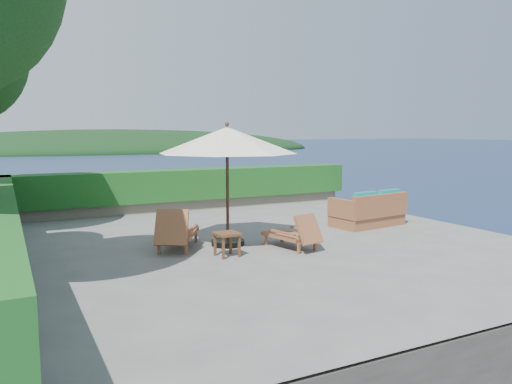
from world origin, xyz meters
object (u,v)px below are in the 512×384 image
lounge_right (294,234)px  wicker_loveseat (369,212)px  lounge_left (177,232)px  patio_umbrella (227,142)px  side_table (227,237)px

lounge_right → wicker_loveseat: 3.57m
lounge_left → wicker_loveseat: size_ratio=0.83×
patio_umbrella → wicker_loveseat: 4.90m
patio_umbrella → side_table: 2.22m
lounge_right → side_table: size_ratio=2.96×
lounge_left → side_table: (0.75, -1.05, 0.01)m
lounge_left → wicker_loveseat: 5.65m
lounge_right → wicker_loveseat: size_ratio=0.70×
lounge_right → wicker_loveseat: (3.28, 1.40, 0.05)m
lounge_left → lounge_right: lounge_left is taller
lounge_left → lounge_right: 2.61m
lounge_left → wicker_loveseat: bearing=32.5°
patio_umbrella → lounge_left: size_ratio=2.09×
lounge_left → side_table: size_ratio=3.50×
patio_umbrella → lounge_right: bearing=-40.4°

